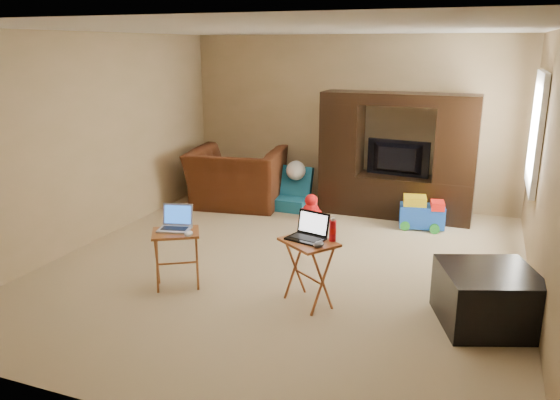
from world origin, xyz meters
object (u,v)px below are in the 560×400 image
at_px(push_toy, 422,212).
at_px(child_rocker, 292,189).
at_px(tray_table_right, 308,273).
at_px(ottoman, 487,298).
at_px(water_bottle, 333,231).
at_px(mouse_right, 319,244).
at_px(laptop_right, 306,227).
at_px(laptop_left, 174,219).
at_px(entertainment_center, 397,156).
at_px(mouse_left, 189,234).
at_px(tray_table_left, 177,259).
at_px(recliner, 237,178).
at_px(plush_toy, 311,207).
at_px(television, 396,159).

bearing_deg(push_toy, child_rocker, 163.94).
xyz_separation_m(push_toy, tray_table_right, (-0.72, -2.64, 0.09)).
distance_m(push_toy, ottoman, 2.59).
relative_size(child_rocker, water_bottle, 3.23).
distance_m(child_rocker, ottoman, 3.81).
bearing_deg(ottoman, tray_table_right, -173.19).
bearing_deg(tray_table_right, ottoman, 41.94).
bearing_deg(mouse_right, laptop_right, 140.53).
height_order(mouse_right, water_bottle, water_bottle).
bearing_deg(laptop_left, entertainment_center, 48.98).
height_order(entertainment_center, laptop_left, entertainment_center).
xyz_separation_m(laptop_left, mouse_left, (0.22, -0.10, -0.10)).
bearing_deg(push_toy, laptop_right, -116.18).
height_order(tray_table_left, laptop_right, laptop_right).
height_order(recliner, child_rocker, recliner).
distance_m(plush_toy, mouse_right, 2.77).
bearing_deg(water_bottle, laptop_left, -174.02).
relative_size(laptop_right, water_bottle, 1.70).
bearing_deg(tray_table_left, recliner, 73.13).
distance_m(ottoman, water_bottle, 1.45).
xyz_separation_m(plush_toy, ottoman, (2.33, -2.27, 0.06)).
height_order(ottoman, water_bottle, water_bottle).
distance_m(entertainment_center, recliner, 2.36).
relative_size(ottoman, water_bottle, 4.02).
xyz_separation_m(television, tray_table_right, (-0.28, -3.03, -0.51)).
bearing_deg(mouse_right, ottoman, 12.07).
bearing_deg(laptop_left, water_bottle, -7.57).
bearing_deg(tray_table_left, plush_toy, 47.13).
xyz_separation_m(entertainment_center, mouse_left, (-1.43, -3.26, -0.25)).
distance_m(push_toy, tray_table_right, 2.73).
relative_size(plush_toy, laptop_left, 1.21).
relative_size(tray_table_right, laptop_right, 1.91).
bearing_deg(plush_toy, mouse_left, -98.28).
relative_size(recliner, plush_toy, 3.58).
bearing_deg(tray_table_left, entertainment_center, 32.85).
height_order(plush_toy, mouse_right, mouse_right).
xyz_separation_m(tray_table_left, mouse_right, (1.47, -0.01, 0.36)).
xyz_separation_m(entertainment_center, laptop_right, (-0.32, -3.06, -0.12)).
bearing_deg(recliner, push_toy, 170.10).
bearing_deg(push_toy, tray_table_left, -136.78).
distance_m(entertainment_center, laptop_right, 3.08).
height_order(television, recliner, television).
height_order(recliner, plush_toy, recliner).
distance_m(ottoman, tray_table_left, 2.92).
relative_size(recliner, push_toy, 2.26).
bearing_deg(push_toy, mouse_right, -112.07).
relative_size(plush_toy, laptop_right, 1.13).
relative_size(recliner, laptop_left, 4.32).
relative_size(mouse_right, water_bottle, 0.66).
height_order(child_rocker, ottoman, child_rocker).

